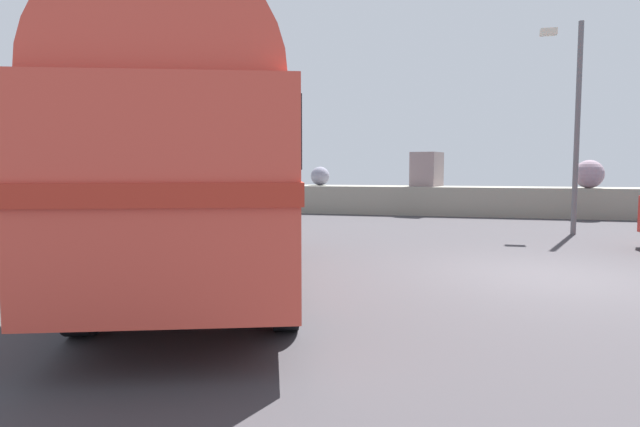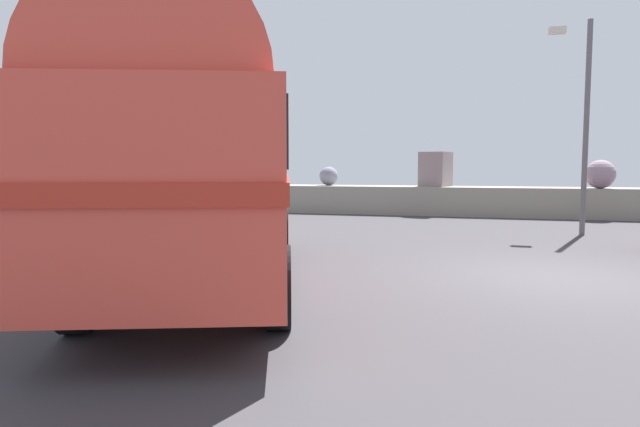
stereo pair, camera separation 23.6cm
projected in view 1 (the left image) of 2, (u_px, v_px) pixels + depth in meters
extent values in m
cube|color=#3A373A|center=(553.00, 277.00, 9.16)|extent=(32.00, 26.00, 0.02)
cube|color=gray|center=(500.00, 202.00, 20.52)|extent=(31.36, 1.80, 1.10)
sphere|color=gray|center=(218.00, 176.00, 23.39)|extent=(0.74, 0.74, 0.74)
sphere|color=gray|center=(320.00, 176.00, 22.19)|extent=(0.76, 0.76, 0.76)
cube|color=gray|center=(427.00, 169.00, 21.19)|extent=(1.27, 1.52, 1.32)
sphere|color=gray|center=(589.00, 174.00, 19.21)|extent=(0.99, 0.99, 0.99)
cylinder|color=black|center=(170.00, 234.00, 11.12)|extent=(0.58, 1.00, 0.96)
cylinder|color=black|center=(279.00, 232.00, 11.32)|extent=(0.58, 1.00, 0.96)
cylinder|color=black|center=(82.00, 291.00, 5.95)|extent=(0.58, 1.00, 0.96)
cylinder|color=black|center=(285.00, 287.00, 6.15)|extent=(0.58, 1.00, 0.96)
cube|color=#D24435|center=(210.00, 185.00, 8.54)|extent=(5.03, 8.72, 2.10)
cylinder|color=#D24435|center=(209.00, 117.00, 8.45)|extent=(4.73, 8.34, 2.20)
cube|color=#B22C1D|center=(210.00, 181.00, 8.54)|extent=(5.10, 8.82, 0.20)
cube|color=black|center=(209.00, 148.00, 8.49)|extent=(4.95, 8.42, 0.64)
cube|color=silver|center=(230.00, 216.00, 12.86)|extent=(2.21, 0.90, 0.28)
cylinder|color=#5B5B60|center=(577.00, 130.00, 14.68)|extent=(0.14, 0.14, 5.70)
cube|color=beige|center=(549.00, 32.00, 15.21)|extent=(0.44, 0.24, 0.18)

